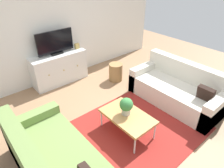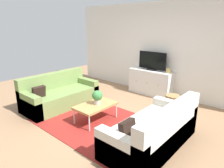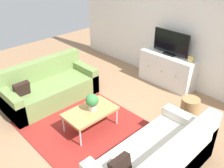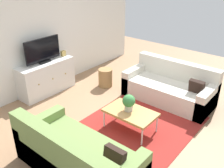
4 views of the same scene
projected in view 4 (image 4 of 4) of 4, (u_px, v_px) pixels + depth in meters
ground_plane at (128, 126)px, 4.78m from camera, size 10.00×10.00×0.00m
wall_back at (37, 33)px, 5.63m from camera, size 6.40×0.12×2.70m
area_rug at (134, 129)px, 4.69m from camera, size 2.50×1.90×0.01m
couch_left_side at (74, 159)px, 3.60m from camera, size 0.89×1.91×0.84m
couch_right_side at (170, 88)px, 5.59m from camera, size 0.89×1.91×0.84m
coffee_table at (130, 113)px, 4.53m from camera, size 0.56×0.92×0.39m
potted_plant at (129, 102)px, 4.47m from camera, size 0.23×0.23×0.31m
tv_console at (47, 78)px, 5.84m from camera, size 1.34×0.47×0.75m
flat_screen_tv at (43, 51)px, 5.57m from camera, size 0.88×0.16×0.55m
mantel_clock at (63, 53)px, 6.03m from camera, size 0.11×0.07×0.13m
wicker_basket at (105, 78)px, 6.20m from camera, size 0.34×0.34×0.45m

